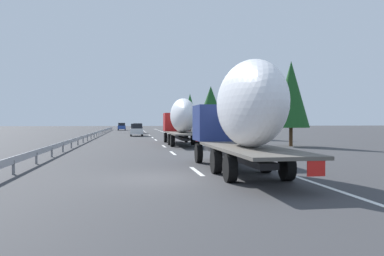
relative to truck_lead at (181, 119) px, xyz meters
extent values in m
plane|color=#38383A|center=(18.32, 3.60, -2.46)|extent=(260.00, 260.00, 0.00)
cube|color=white|center=(-19.68, 1.80, -2.46)|extent=(3.20, 0.20, 0.01)
cube|color=white|center=(-9.52, 1.80, -2.46)|extent=(3.20, 0.20, 0.01)
cube|color=white|center=(-1.87, 1.80, -2.46)|extent=(3.20, 0.20, 0.01)
cube|color=white|center=(9.96, 1.80, -2.46)|extent=(3.20, 0.20, 0.01)
cube|color=white|center=(17.02, 1.80, -2.46)|extent=(3.20, 0.20, 0.01)
cube|color=white|center=(26.28, 1.80, -2.46)|extent=(3.20, 0.20, 0.01)
cube|color=white|center=(42.93, 1.80, -2.46)|extent=(3.20, 0.20, 0.01)
cube|color=white|center=(49.57, 1.80, -2.46)|extent=(3.20, 0.20, 0.01)
cube|color=white|center=(60.66, 1.80, -2.46)|extent=(3.20, 0.20, 0.01)
cube|color=white|center=(55.89, 1.80, -2.46)|extent=(3.20, 0.20, 0.01)
cube|color=white|center=(23.32, -1.90, -2.46)|extent=(110.00, 0.20, 0.01)
cube|color=#B21919|center=(4.59, 0.00, -0.31)|extent=(2.40, 2.50, 1.90)
cube|color=black|center=(5.69, 0.00, 0.19)|extent=(0.08, 2.12, 0.80)
cube|color=#262628|center=(1.64, 0.00, -1.79)|extent=(10.86, 0.70, 0.24)
cube|color=#59544C|center=(-1.31, 0.00, -1.32)|extent=(9.40, 2.50, 0.12)
ellipsoid|color=white|center=(-1.07, 0.00, 0.30)|extent=(7.23, 2.20, 3.12)
cube|color=red|center=(-5.98, -0.69, -1.56)|extent=(0.04, 0.56, 0.56)
cylinder|color=black|center=(4.59, 1.10, -1.94)|extent=(1.04, 0.30, 1.04)
cylinder|color=black|center=(4.59, -1.10, -1.94)|extent=(1.04, 0.30, 1.04)
cylinder|color=black|center=(-0.11, 1.10, -1.94)|extent=(1.04, 0.35, 1.04)
cylinder|color=black|center=(-0.11, -1.10, -1.94)|extent=(1.04, 0.35, 1.04)
cylinder|color=black|center=(-2.51, 1.10, -1.94)|extent=(1.04, 0.35, 1.04)
cylinder|color=black|center=(-2.51, -1.10, -1.94)|extent=(1.04, 0.35, 1.04)
cube|color=navy|center=(-16.15, 0.00, -0.31)|extent=(2.40, 2.50, 1.90)
cube|color=black|center=(-15.05, 0.00, 0.19)|extent=(0.08, 2.12, 0.80)
cube|color=#262628|center=(-18.97, 0.00, -1.79)|extent=(10.37, 0.70, 0.24)
cube|color=#59544C|center=(-21.79, 0.00, -1.32)|extent=(8.88, 2.50, 0.12)
ellipsoid|color=white|center=(-21.68, 0.00, 0.48)|extent=(6.64, 2.20, 3.48)
cube|color=red|center=(-26.19, -0.69, -1.56)|extent=(0.04, 0.56, 0.56)
cylinder|color=black|center=(-16.15, 1.10, -1.94)|extent=(1.04, 0.30, 1.04)
cylinder|color=black|center=(-16.15, -1.10, -1.94)|extent=(1.04, 0.30, 1.04)
cylinder|color=black|center=(-20.59, 1.10, -1.94)|extent=(1.04, 0.35, 1.04)
cylinder|color=black|center=(-20.59, -1.10, -1.94)|extent=(1.04, 0.35, 1.04)
cylinder|color=black|center=(-22.99, 1.10, -1.94)|extent=(1.04, 0.35, 1.04)
cylinder|color=black|center=(-22.99, -1.10, -1.94)|extent=(1.04, 0.35, 1.04)
cube|color=white|center=(22.88, 3.89, -1.72)|extent=(4.31, 1.86, 0.84)
cube|color=black|center=(22.55, 3.89, -0.95)|extent=(2.37, 1.63, 0.71)
cylinder|color=black|center=(24.21, 4.71, -2.14)|extent=(0.64, 0.22, 0.64)
cylinder|color=black|center=(24.21, 3.06, -2.14)|extent=(0.64, 0.22, 0.64)
cylinder|color=black|center=(21.54, 4.71, -2.14)|extent=(0.64, 0.22, 0.64)
cylinder|color=black|center=(21.54, 3.06, -2.14)|extent=(0.64, 0.22, 0.64)
cube|color=#28479E|center=(60.76, 6.94, -1.72)|extent=(4.05, 1.85, 0.84)
cube|color=black|center=(60.45, 6.94, -0.97)|extent=(2.23, 1.63, 0.66)
cylinder|color=black|center=(62.01, 7.76, -2.14)|extent=(0.64, 0.22, 0.64)
cylinder|color=black|center=(62.01, 6.12, -2.14)|extent=(0.64, 0.22, 0.64)
cylinder|color=black|center=(59.50, 7.76, -2.14)|extent=(0.64, 0.22, 0.64)
cylinder|color=black|center=(59.50, 6.12, -2.14)|extent=(0.64, 0.22, 0.64)
cube|color=black|center=(37.78, 3.50, -1.72)|extent=(4.64, 1.72, 0.84)
cube|color=black|center=(37.44, 3.50, -0.96)|extent=(2.55, 1.52, 0.69)
cylinder|color=black|center=(39.22, 4.26, -2.14)|extent=(0.64, 0.22, 0.64)
cylinder|color=black|center=(39.22, 2.74, -2.14)|extent=(0.64, 0.22, 0.64)
cylinder|color=black|center=(36.35, 4.26, -2.14)|extent=(0.64, 0.22, 0.64)
cylinder|color=black|center=(36.35, 2.74, -2.14)|extent=(0.64, 0.22, 0.64)
cylinder|color=gray|center=(14.11, -3.10, -1.13)|extent=(0.10, 0.10, 2.67)
cube|color=#2D569E|center=(14.11, -3.10, 0.56)|extent=(0.06, 0.90, 0.70)
cylinder|color=#472D19|center=(-3.56, -9.42, -1.63)|extent=(0.32, 0.32, 1.67)
cone|color=#194C1E|center=(-3.56, -9.42, 2.17)|extent=(3.27, 3.27, 5.93)
cylinder|color=#472D19|center=(9.36, -9.86, -1.83)|extent=(0.39, 0.39, 1.26)
cone|color=#194C1E|center=(9.36, -9.86, 0.79)|extent=(3.07, 3.07, 3.99)
cylinder|color=#472D19|center=(63.86, -8.74, -1.69)|extent=(0.27, 0.27, 1.55)
cone|color=#194C1E|center=(63.86, -8.74, 1.18)|extent=(2.76, 2.76, 4.18)
cylinder|color=#472D19|center=(58.66, -9.52, -1.51)|extent=(0.28, 0.28, 1.90)
cone|color=#286B2D|center=(58.66, -9.52, 1.97)|extent=(2.85, 2.85, 5.06)
cylinder|color=#472D19|center=(42.94, -7.23, -1.48)|extent=(0.37, 0.37, 1.97)
cone|color=#1E5B23|center=(42.94, -7.23, 2.44)|extent=(3.20, 3.20, 5.87)
cylinder|color=#472D19|center=(16.32, -6.15, -1.60)|extent=(0.29, 0.29, 1.73)
cone|color=#194C1E|center=(16.32, -6.15, 1.93)|extent=(3.91, 3.91, 5.34)
cube|color=#9EA0A5|center=(21.32, 9.60, -1.86)|extent=(94.00, 0.06, 0.32)
cube|color=slate|center=(-19.55, 9.60, -2.16)|extent=(0.10, 0.10, 0.60)
cube|color=slate|center=(-15.46, 9.60, -2.16)|extent=(0.10, 0.10, 0.60)
cube|color=slate|center=(-11.37, 9.60, -2.16)|extent=(0.10, 0.10, 0.60)
cube|color=slate|center=(-7.29, 9.60, -2.16)|extent=(0.10, 0.10, 0.60)
cube|color=slate|center=(-3.20, 9.60, -2.16)|extent=(0.10, 0.10, 0.60)
cube|color=slate|center=(0.89, 9.60, -2.16)|extent=(0.10, 0.10, 0.60)
cube|color=slate|center=(4.97, 9.60, -2.16)|extent=(0.10, 0.10, 0.60)
cube|color=slate|center=(9.06, 9.60, -2.16)|extent=(0.10, 0.10, 0.60)
cube|color=slate|center=(13.15, 9.60, -2.16)|extent=(0.10, 0.10, 0.60)
cube|color=slate|center=(17.24, 9.60, -2.16)|extent=(0.10, 0.10, 0.60)
cube|color=slate|center=(21.32, 9.60, -2.16)|extent=(0.10, 0.10, 0.60)
cube|color=slate|center=(25.41, 9.60, -2.16)|extent=(0.10, 0.10, 0.60)
cube|color=slate|center=(29.50, 9.60, -2.16)|extent=(0.10, 0.10, 0.60)
cube|color=slate|center=(33.58, 9.60, -2.16)|extent=(0.10, 0.10, 0.60)
cube|color=slate|center=(37.67, 9.60, -2.16)|extent=(0.10, 0.10, 0.60)
cube|color=slate|center=(41.76, 9.60, -2.16)|extent=(0.10, 0.10, 0.60)
cube|color=slate|center=(45.84, 9.60, -2.16)|extent=(0.10, 0.10, 0.60)
cube|color=slate|center=(49.93, 9.60, -2.16)|extent=(0.10, 0.10, 0.60)
cube|color=slate|center=(54.02, 9.60, -2.16)|extent=(0.10, 0.10, 0.60)
cube|color=slate|center=(58.10, 9.60, -2.16)|extent=(0.10, 0.10, 0.60)
cube|color=slate|center=(62.19, 9.60, -2.16)|extent=(0.10, 0.10, 0.60)
cube|color=slate|center=(66.28, 9.60, -2.16)|extent=(0.10, 0.10, 0.60)
camera|label=1|loc=(-37.12, 4.70, -0.22)|focal=37.06mm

